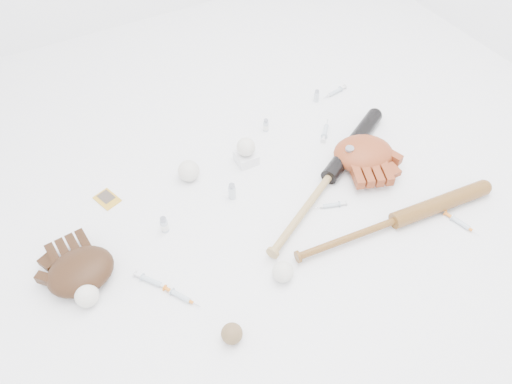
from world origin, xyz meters
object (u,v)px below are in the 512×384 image
bat_wood (396,220)px  pedestal (246,158)px  glove_dark (80,271)px  bat_dark (329,176)px

bat_wood → pedestal: size_ratio=10.36×
glove_dark → pedestal: 0.76m
pedestal → glove_dark: bearing=-163.5°
glove_dark → pedestal: bearing=11.8°
bat_wood → glove_dark: size_ratio=3.18×
pedestal → bat_dark: bearing=-48.4°
bat_wood → glove_dark: glove_dark is taller
bat_dark → glove_dark: bearing=149.7°
bat_dark → bat_wood: bearing=-102.2°
bat_dark → glove_dark: 0.95m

